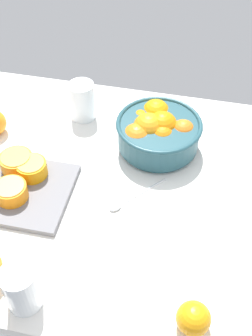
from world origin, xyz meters
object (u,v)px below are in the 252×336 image
second_glass (82,103)px  juice_glass (22,290)px  loose_orange_0 (193,318)px  spoon (129,199)px  cutting_board (15,190)px  orange_half_0 (11,191)px  orange_half_1 (32,168)px  orange_half_2 (17,162)px  fruit_bowl (157,132)px

second_glass → juice_glass: bearing=-84.9°
juice_glass → loose_orange_0: bearing=3.7°
juice_glass → spoon: size_ratio=0.77×
juice_glass → cutting_board: juice_glass is taller
orange_half_0 → spoon: orange_half_0 is taller
juice_glass → second_glass: size_ratio=0.95×
second_glass → orange_half_1: size_ratio=1.47×
orange_half_1 → orange_half_2: 4.55cm
second_glass → orange_half_0: size_ratio=1.45×
cutting_board → orange_half_0: orange_half_0 is taller
juice_glass → spoon: juice_glass is taller
juice_glass → orange_half_1: size_ratio=1.39×
fruit_bowl → loose_orange_0: 50.73cm
second_glass → orange_half_2: 27.30cm
loose_orange_0 → orange_half_0: bearing=154.7°
juice_glass → spoon: (14.81, 30.20, -4.38)cm
orange_half_1 → cutting_board: bearing=-116.1°
loose_orange_0 → juice_glass: bearing=-176.3°
cutting_board → orange_half_2: size_ratio=3.27×
fruit_bowl → loose_orange_0: size_ratio=3.42×
juice_glass → second_glass: second_glass is taller
loose_orange_0 → spoon: bearing=123.4°
orange_half_0 → loose_orange_0: 50.85cm
orange_half_1 → loose_orange_0: 53.12cm
second_glass → orange_half_0: 35.48cm
fruit_bowl → juice_glass: (-17.82, -50.45, -0.56)cm
fruit_bowl → juice_glass: fruit_bowl is taller
cutting_board → loose_orange_0: 52.67cm
juice_glass → orange_half_1: (-10.66, 32.05, -1.20)cm
orange_half_2 → loose_orange_0: bearing=-32.6°
fruit_bowl → cutting_board: bearing=-142.6°
juice_glass → loose_orange_0: juice_glass is taller
cutting_board → orange_half_1: bearing=63.9°
fruit_bowl → juice_glass: bearing=-109.5°
cutting_board → orange_half_2: bearing=105.3°
second_glass → orange_half_1: (-5.45, -26.53, -1.35)cm
orange_half_1 → orange_half_2: bearing=166.1°
juice_glass → cutting_board: size_ratio=0.39×
orange_half_0 → orange_half_1: (2.05, 8.13, 0.08)cm
fruit_bowl → orange_half_2: 37.20cm
juice_glass → loose_orange_0: 33.37cm
juice_glass → orange_half_0: (-12.70, 23.93, -1.28)cm
juice_glass → cutting_board: 30.07cm
orange_half_1 → spoon: 25.73cm
fruit_bowl → cutting_board: 39.44cm
fruit_bowl → cutting_board: size_ratio=0.83×
fruit_bowl → loose_orange_0: fruit_bowl is taller
loose_orange_0 → spoon: size_ratio=0.48×
fruit_bowl → cutting_board: fruit_bowl is taller
fruit_bowl → orange_half_1: 33.95cm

